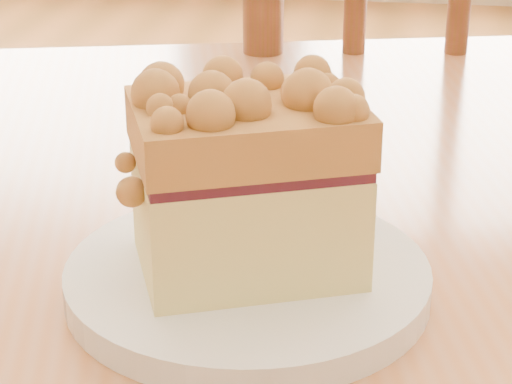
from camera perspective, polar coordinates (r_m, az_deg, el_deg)
cafe_table_main at (r=0.70m, az=6.95°, el=-8.15°), size 1.35×1.06×0.75m
cafe_chair_main at (r=1.23m, az=9.21°, el=-0.59°), size 0.52×0.52×1.02m
plate at (r=0.54m, az=-0.48°, el=-5.07°), size 0.20×0.20×0.02m
cake_slice at (r=0.51m, az=-0.59°, el=1.23°), size 0.14×0.12×0.11m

